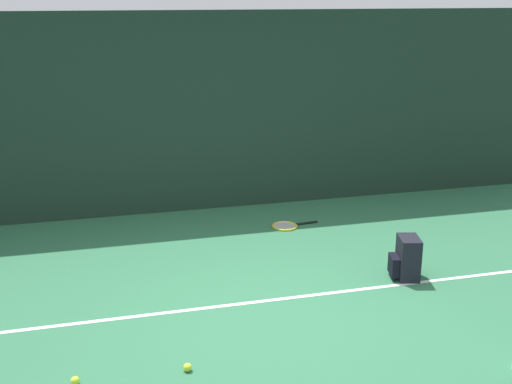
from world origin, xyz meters
TOP-DOWN VIEW (x-y plane):
  - ground_plane at (0.00, 0.00)m, footprint 12.00×12.00m
  - back_fence at (0.00, 3.00)m, footprint 10.00×0.10m
  - court_line at (0.00, 0.11)m, footprint 9.00×0.05m
  - tennis_racket at (0.82, 2.01)m, footprint 0.63×0.36m
  - backpack at (1.55, 0.25)m, footprint 0.33×0.34m
  - tennis_ball_by_fence at (-0.88, -0.88)m, footprint 0.07×0.07m
  - tennis_ball_mid_court at (-1.72, -0.85)m, footprint 0.07×0.07m

SIDE VIEW (x-z plane):
  - ground_plane at x=0.00m, z-range 0.00..0.00m
  - court_line at x=0.00m, z-range 0.00..0.00m
  - tennis_racket at x=0.82m, z-range 0.00..0.03m
  - tennis_ball_by_fence at x=-0.88m, z-range 0.00..0.07m
  - tennis_ball_mid_court at x=-1.72m, z-range 0.00..0.07m
  - backpack at x=1.55m, z-range -0.01..0.43m
  - back_fence at x=0.00m, z-range 0.00..2.60m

